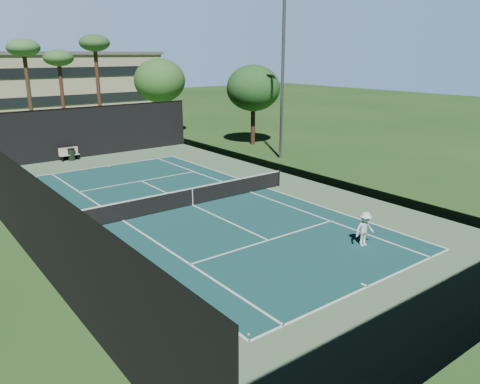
% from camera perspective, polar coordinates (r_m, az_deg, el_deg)
% --- Properties ---
extents(ground, '(160.00, 160.00, 0.00)m').
position_cam_1_polar(ground, '(26.02, -5.78, -1.63)').
color(ground, '#254B1C').
rests_on(ground, ground).
extents(apron_slab, '(18.00, 32.00, 0.01)m').
position_cam_1_polar(apron_slab, '(26.02, -5.78, -1.62)').
color(apron_slab, '#567B57').
rests_on(apron_slab, ground).
extents(court_surface, '(10.97, 23.77, 0.01)m').
position_cam_1_polar(court_surface, '(26.02, -5.78, -1.61)').
color(court_surface, '#164849').
rests_on(court_surface, ground).
extents(court_lines, '(11.07, 23.87, 0.01)m').
position_cam_1_polar(court_lines, '(26.02, -5.78, -1.59)').
color(court_lines, white).
rests_on(court_lines, ground).
extents(tennis_net, '(12.90, 0.10, 1.10)m').
position_cam_1_polar(tennis_net, '(25.86, -5.82, -0.46)').
color(tennis_net, black).
rests_on(tennis_net, ground).
extents(fence, '(18.04, 32.05, 4.03)m').
position_cam_1_polar(fence, '(25.52, -5.99, 2.69)').
color(fence, black).
rests_on(fence, ground).
extents(player, '(1.07, 0.72, 1.54)m').
position_cam_1_polar(player, '(21.05, 14.96, -4.37)').
color(player, white).
rests_on(player, ground).
extents(tennis_ball_a, '(0.07, 0.07, 0.07)m').
position_cam_1_polar(tennis_ball_a, '(14.59, 1.06, -16.95)').
color(tennis_ball_a, '#D4E934').
rests_on(tennis_ball_a, ground).
extents(tennis_ball_b, '(0.06, 0.06, 0.06)m').
position_cam_1_polar(tennis_ball_b, '(26.44, -8.61, -1.37)').
color(tennis_ball_b, '#C7DB31').
rests_on(tennis_ball_b, ground).
extents(tennis_ball_c, '(0.08, 0.08, 0.08)m').
position_cam_1_polar(tennis_ball_c, '(27.87, -11.21, -0.55)').
color(tennis_ball_c, '#C5DE32').
rests_on(tennis_ball_c, ground).
extents(tennis_ball_d, '(0.07, 0.07, 0.07)m').
position_cam_1_polar(tennis_ball_d, '(27.77, -23.45, -1.71)').
color(tennis_ball_d, '#DBEA35').
rests_on(tennis_ball_d, ground).
extents(park_bench, '(1.50, 0.45, 1.02)m').
position_cam_1_polar(park_bench, '(39.08, -20.14, 4.43)').
color(park_bench, beige).
rests_on(park_bench, ground).
extents(trash_bin, '(0.56, 0.56, 0.95)m').
position_cam_1_polar(trash_bin, '(39.02, -19.85, 4.33)').
color(trash_bin, black).
rests_on(trash_bin, ground).
extents(palm_a, '(2.80, 2.80, 9.32)m').
position_cam_1_polar(palm_a, '(46.40, -24.85, 15.24)').
color(palm_a, '#48351F').
rests_on(palm_a, ground).
extents(palm_b, '(2.80, 2.80, 8.42)m').
position_cam_1_polar(palm_b, '(49.26, -21.23, 14.65)').
color(palm_b, '#4D2F21').
rests_on(palm_b, ground).
extents(palm_c, '(2.80, 2.80, 9.77)m').
position_cam_1_polar(palm_c, '(47.23, -17.27, 16.49)').
color(palm_c, '#4B2E20').
rests_on(palm_c, ground).
extents(decid_tree_a, '(5.12, 5.12, 7.62)m').
position_cam_1_polar(decid_tree_a, '(48.88, -9.77, 13.21)').
color(decid_tree_a, '#4C3620').
rests_on(decid_tree_a, ground).
extents(decid_tree_b, '(4.80, 4.80, 7.14)m').
position_cam_1_polar(decid_tree_b, '(42.76, 1.62, 12.53)').
color(decid_tree_b, '#41281C').
rests_on(decid_tree_b, ground).
extents(campus_building, '(40.50, 12.50, 8.30)m').
position_cam_1_polar(campus_building, '(68.42, -27.17, 11.55)').
color(campus_building, '#B8AE8E').
rests_on(campus_building, ground).
extents(light_pole, '(0.90, 0.25, 12.22)m').
position_cam_1_polar(light_pole, '(36.84, 5.21, 13.97)').
color(light_pole, gray).
rests_on(light_pole, ground).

